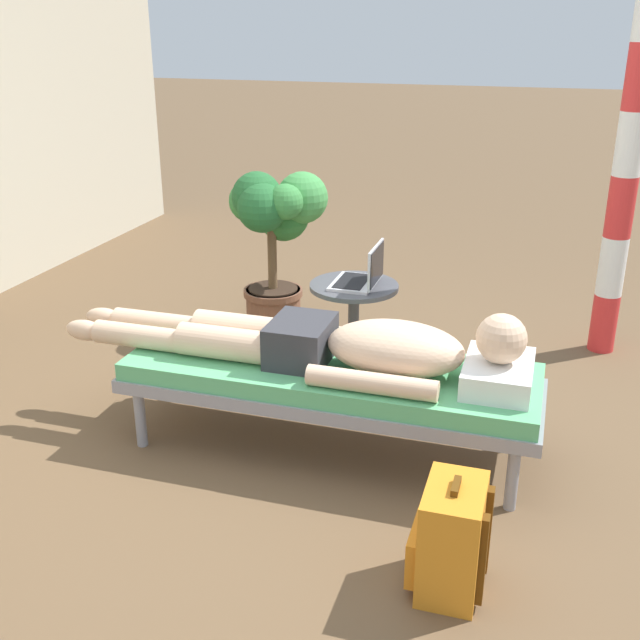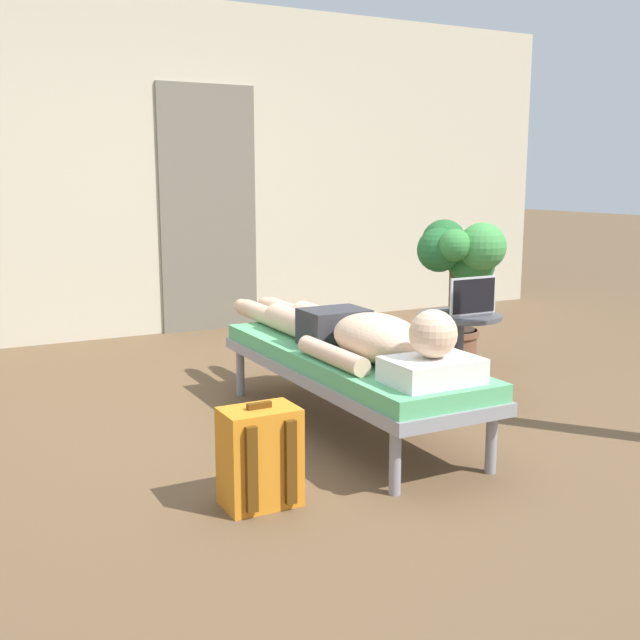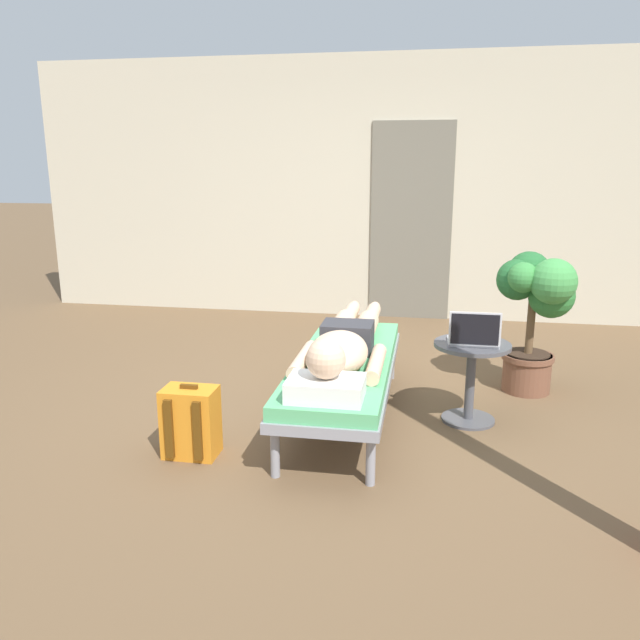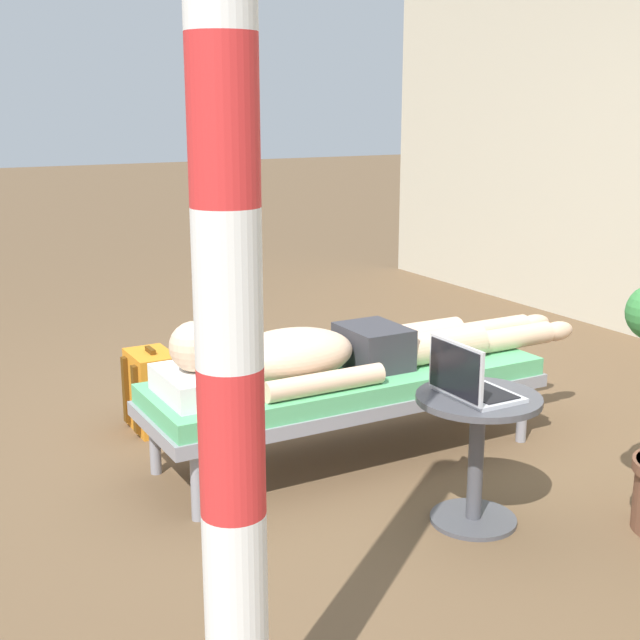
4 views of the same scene
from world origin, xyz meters
TOP-DOWN VIEW (x-y plane):
  - ground_plane at (0.00, 0.00)m, footprint 40.00×40.00m
  - house_wall_back at (0.14, 2.89)m, footprint 7.60×0.20m
  - house_door_panel at (0.45, 2.78)m, footprint 0.84×0.03m
  - lounge_chair at (0.14, -0.09)m, footprint 0.61×1.88m
  - person_reclining at (0.14, -0.14)m, footprint 0.53×2.17m
  - side_table at (0.94, 0.01)m, footprint 0.48×0.48m
  - laptop at (0.94, -0.04)m, footprint 0.31×0.24m
  - backpack at (-0.64, -0.75)m, footprint 0.30×0.26m
  - potted_plant at (1.40, 0.64)m, footprint 0.54×0.62m

SIDE VIEW (x-z plane):
  - ground_plane at x=0.00m, z-range 0.00..0.00m
  - backpack at x=-0.64m, z-range -0.02..0.41m
  - lounge_chair at x=0.14m, z-range 0.14..0.56m
  - side_table at x=0.94m, z-range 0.09..0.62m
  - person_reclining at x=0.14m, z-range 0.36..0.68m
  - laptop at x=0.94m, z-range 0.47..0.69m
  - potted_plant at x=1.40m, z-range 0.17..1.18m
  - house_door_panel at x=0.45m, z-range 0.00..2.04m
  - house_wall_back at x=0.14m, z-range 0.00..2.70m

